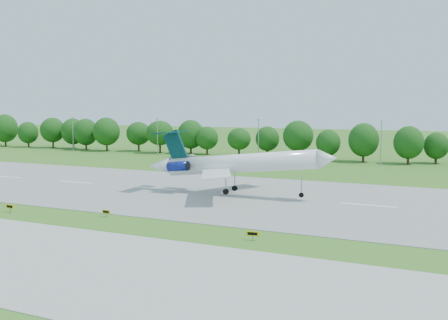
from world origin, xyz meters
TOP-DOWN VIEW (x-y plane):
  - ground at (0.00, 0.00)m, footprint 600.00×600.00m
  - runway at (0.00, 25.00)m, footprint 400.00×45.00m
  - taxiway at (0.00, -18.00)m, footprint 400.00×23.00m
  - tree_line at (0.00, 92.00)m, footprint 288.40×8.40m
  - light_poles at (-2.50, 82.00)m, footprint 175.90×0.25m
  - airliner at (-4.15, 24.98)m, footprint 36.10×26.26m
  - taxi_sign_left at (-28.74, -2.46)m, footprint 1.69×0.33m
  - taxi_sign_centre at (-13.47, 0.95)m, footprint 1.44×0.29m
  - taxi_sign_right at (10.57, -2.32)m, footprint 1.59×0.37m
  - service_vehicle_a at (-22.95, 78.99)m, footprint 3.75×1.89m
  - service_vehicle_b at (-42.11, 81.65)m, footprint 3.60×2.39m

SIDE VIEW (x-z plane):
  - ground at x=0.00m, z-range 0.00..0.00m
  - runway at x=0.00m, z-range 0.00..0.08m
  - taxiway at x=0.00m, z-range 0.00..0.08m
  - service_vehicle_b at x=-42.11m, z-range 0.00..1.14m
  - service_vehicle_a at x=-22.95m, z-range 0.00..1.18m
  - taxi_sign_centre at x=-13.47m, z-range 0.24..1.25m
  - taxi_sign_right at x=10.57m, z-range 0.26..1.37m
  - taxi_sign_left at x=-28.74m, z-range 0.28..1.46m
  - airliner at x=-4.15m, z-range 0.16..11.48m
  - tree_line at x=0.00m, z-range 0.99..11.39m
  - light_poles at x=-2.50m, z-range 0.24..12.43m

